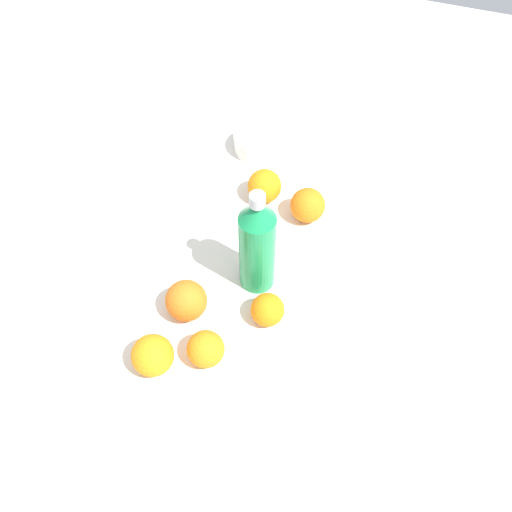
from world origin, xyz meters
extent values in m
plane|color=silver|center=(0.00, 0.00, 0.00)|extent=(2.40, 2.40, 0.00)
cylinder|color=#198C4C|center=(0.00, 0.05, 0.10)|extent=(0.07, 0.07, 0.19)
cone|color=#198C4C|center=(0.00, 0.05, 0.21)|extent=(0.07, 0.07, 0.04)
cylinder|color=#B2B7BF|center=(0.00, 0.05, 0.24)|extent=(0.03, 0.03, 0.02)
sphere|color=orange|center=(-0.03, -0.15, 0.03)|extent=(0.07, 0.07, 0.07)
sphere|color=orange|center=(-0.12, -0.19, 0.04)|extent=(0.08, 0.08, 0.08)
sphere|color=orange|center=(0.05, 0.24, 0.04)|extent=(0.08, 0.08, 0.08)
sphere|color=orange|center=(0.05, -0.03, 0.03)|extent=(0.06, 0.06, 0.06)
sphere|color=orange|center=(-0.05, 0.26, 0.04)|extent=(0.08, 0.08, 0.08)
sphere|color=orange|center=(-0.10, -0.07, 0.04)|extent=(0.08, 0.08, 0.08)
cylinder|color=white|center=(-0.12, 0.41, 0.02)|extent=(0.11, 0.11, 0.04)
camera|label=1|loc=(0.20, -0.56, 0.96)|focal=39.90mm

